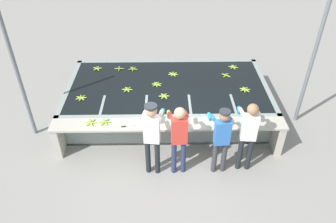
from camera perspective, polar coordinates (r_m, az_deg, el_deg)
The scene contains 23 objects.
ground_plane at distance 7.57m, azimuth 0.12°, elevation -8.08°, with size 80.00×80.00×0.00m, color gray.
wash_tank at distance 8.72m, azimuth -0.08°, elevation 2.27°, with size 5.20×2.76×0.83m.
work_ledge at distance 7.33m, azimuth 0.09°, elevation -3.45°, with size 5.20×0.45×0.83m.
worker_0 at distance 6.56m, azimuth -2.81°, elevation -3.63°, with size 0.46×0.74×1.77m.
worker_1 at distance 6.61m, azimuth 1.93°, elevation -4.01°, with size 0.44×0.73×1.69m.
worker_2 at distance 6.74m, azimuth 9.31°, elevation -4.11°, with size 0.44×0.73×1.62m.
worker_3 at distance 6.87m, azimuth 13.84°, elevation -3.28°, with size 0.44×0.73×1.71m.
banana_bunch_floating_0 at distance 9.26m, azimuth -6.11°, elevation 7.40°, with size 0.28×0.26×0.08m.
banana_bunch_floating_1 at distance 8.52m, azimuth 13.26°, elevation 3.74°, with size 0.27×0.28×0.08m.
banana_bunch_floating_2 at distance 8.04m, azimuth -0.69°, elevation 2.69°, with size 0.28×0.26×0.08m.
banana_bunch_floating_3 at distance 9.44m, azimuth -12.19°, elevation 7.33°, with size 0.27×0.27×0.08m.
banana_bunch_floating_4 at distance 8.35m, azimuth -7.11°, elevation 3.81°, with size 0.28×0.27×0.08m.
banana_bunch_floating_5 at distance 8.51m, azimuth -1.96°, elevation 4.75°, with size 0.28×0.28×0.08m.
banana_bunch_floating_6 at distance 8.26m, azimuth -14.88°, elevation 2.33°, with size 0.28×0.28×0.08m.
banana_bunch_floating_7 at distance 9.32m, azimuth -8.48°, elevation 7.41°, with size 0.28×0.28×0.08m.
banana_bunch_floating_8 at distance 9.04m, azimuth 10.09°, elevation 6.23°, with size 0.24×0.24×0.08m.
banana_bunch_floating_9 at distance 8.96m, azimuth 0.91°, elevation 6.53°, with size 0.28×0.27×0.08m.
banana_bunch_floating_10 at distance 9.48m, azimuth 11.31°, elevation 7.59°, with size 0.28×0.28×0.08m.
banana_bunch_ledge_0 at distance 7.39m, azimuth -13.29°, elevation -1.86°, with size 0.28×0.27×0.08m.
banana_bunch_ledge_1 at distance 7.34m, azimuth -10.90°, elevation -1.77°, with size 0.28×0.27×0.08m.
knife_0 at distance 7.16m, azimuth -7.17°, elevation -2.52°, with size 0.35×0.11×0.02m.
support_post_left at distance 8.02m, azimuth -24.57°, elevation 5.41°, with size 0.09×0.09×3.20m.
support_post_right at distance 8.47m, azimuth 23.59°, elevation 7.30°, with size 0.09×0.09×3.20m.
Camera 1 is at (-0.10, -5.40, 5.31)m, focal length 35.00 mm.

